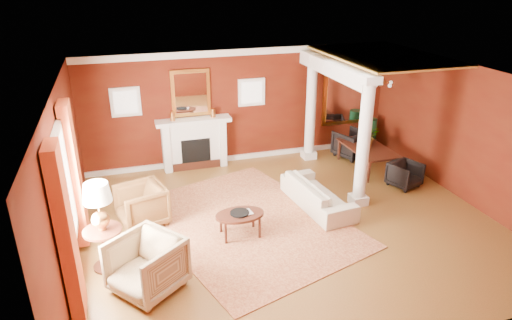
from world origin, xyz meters
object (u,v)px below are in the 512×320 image
object	(u,v)px
dining_table	(368,151)
armchair_stripe	(146,263)
sofa	(318,190)
coffee_table	(240,216)
armchair_leopard	(141,203)
side_table	(99,212)

from	to	relation	value
dining_table	armchair_stripe	bearing A→B (deg)	118.36
sofa	coffee_table	distance (m)	1.99
armchair_leopard	sofa	bearing A→B (deg)	68.78
armchair_leopard	dining_table	size ratio (longest dim) A/B	0.54
coffee_table	dining_table	bearing A→B (deg)	28.10
sofa	dining_table	world-z (taller)	dining_table
sofa	armchair_leopard	world-z (taller)	armchair_leopard
dining_table	sofa	bearing A→B (deg)	124.90
armchair_stripe	dining_table	world-z (taller)	armchair_stripe
armchair_leopard	armchair_stripe	bearing A→B (deg)	-17.15
armchair_leopard	side_table	size ratio (longest dim) A/B	0.57
side_table	sofa	bearing A→B (deg)	12.10
sofa	armchair_stripe	distance (m)	4.07
armchair_stripe	coffee_table	world-z (taller)	armchair_stripe
armchair_stripe	side_table	bearing A→B (deg)	-179.96
coffee_table	dining_table	xyz separation A→B (m)	(3.92, 2.09, 0.04)
armchair_stripe	side_table	xyz separation A→B (m)	(-0.62, 0.81, 0.58)
armchair_stripe	coffee_table	distance (m)	2.11
sofa	coffee_table	size ratio (longest dim) A/B	2.15
armchair_leopard	armchair_stripe	xyz separation A→B (m)	(-0.07, -2.11, 0.05)
side_table	dining_table	distance (m)	6.80
coffee_table	dining_table	distance (m)	4.44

